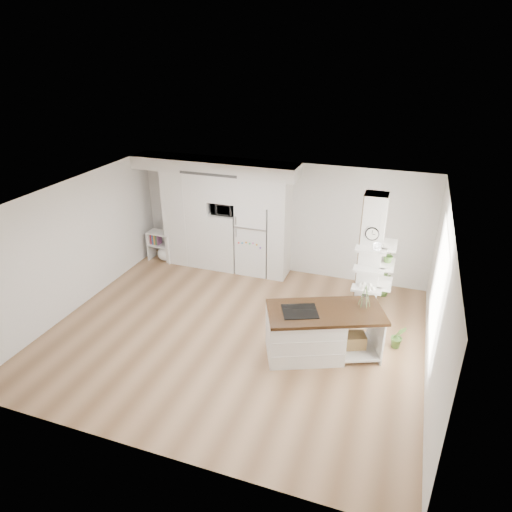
% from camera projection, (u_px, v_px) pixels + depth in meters
% --- Properties ---
extents(floor, '(7.00, 6.00, 0.01)m').
position_uv_depth(floor, '(234.00, 334.00, 8.82)').
color(floor, '#A67E59').
rests_on(floor, ground).
extents(room, '(7.04, 6.04, 2.72)m').
position_uv_depth(room, '(232.00, 246.00, 8.04)').
color(room, white).
rests_on(room, ground).
extents(cabinet_wall, '(4.00, 0.71, 2.70)m').
position_uv_depth(cabinet_wall, '(218.00, 209.00, 10.90)').
color(cabinet_wall, white).
rests_on(cabinet_wall, floor).
extents(refrigerator, '(0.78, 0.69, 1.75)m').
position_uv_depth(refrigerator, '(255.00, 238.00, 10.91)').
color(refrigerator, white).
rests_on(refrigerator, floor).
extents(column, '(0.69, 0.90, 2.70)m').
position_uv_depth(column, '(373.00, 265.00, 8.51)').
color(column, silver).
rests_on(column, floor).
extents(window, '(0.00, 2.40, 2.40)m').
position_uv_depth(window, '(438.00, 288.00, 7.41)').
color(window, white).
rests_on(window, room).
extents(pendant_light, '(0.12, 0.12, 0.10)m').
position_uv_depth(pendant_light, '(330.00, 242.00, 7.55)').
color(pendant_light, white).
rests_on(pendant_light, room).
extents(kitchen_island, '(2.22, 1.66, 1.47)m').
position_uv_depth(kitchen_island, '(311.00, 332.00, 8.06)').
color(kitchen_island, white).
rests_on(kitchen_island, floor).
extents(bookshelf, '(0.66, 0.39, 0.77)m').
position_uv_depth(bookshelf, '(163.00, 248.00, 11.71)').
color(bookshelf, white).
rests_on(bookshelf, floor).
extents(floor_plant_a, '(0.31, 0.27, 0.48)m').
position_uv_depth(floor_plant_a, '(398.00, 337.00, 8.33)').
color(floor_plant_a, '#436C2B').
rests_on(floor_plant_a, floor).
extents(floor_plant_b, '(0.32, 0.32, 0.51)m').
position_uv_depth(floor_plant_b, '(383.00, 285.00, 10.09)').
color(floor_plant_b, '#436C2B').
rests_on(floor_plant_b, floor).
extents(microwave, '(0.54, 0.37, 0.30)m').
position_uv_depth(microwave, '(224.00, 208.00, 10.78)').
color(microwave, '#2D2D2D').
rests_on(microwave, cabinet_wall).
extents(shelf_plant, '(0.27, 0.23, 0.30)m').
position_uv_depth(shelf_plant, '(389.00, 255.00, 8.51)').
color(shelf_plant, '#436C2B').
rests_on(shelf_plant, column).
extents(decor_bowl, '(0.22, 0.22, 0.05)m').
position_uv_depth(decor_bowl, '(366.00, 286.00, 8.48)').
color(decor_bowl, white).
rests_on(decor_bowl, column).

